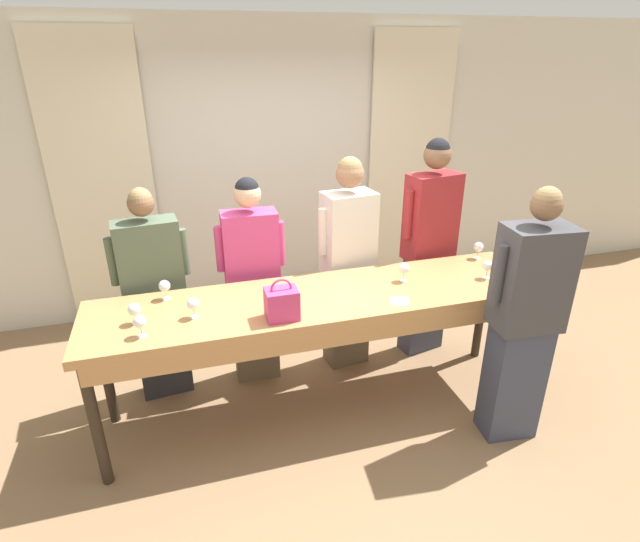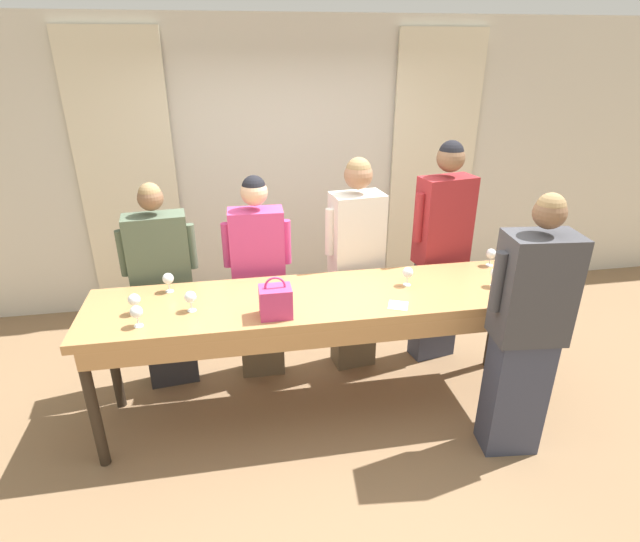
% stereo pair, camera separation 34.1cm
% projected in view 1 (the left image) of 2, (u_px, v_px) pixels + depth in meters
% --- Properties ---
extents(ground_plane, '(18.00, 18.00, 0.00)m').
position_uv_depth(ground_plane, '(323.00, 407.00, 3.81)').
color(ground_plane, '#846647').
extents(wall_back, '(12.00, 0.06, 2.80)m').
position_uv_depth(wall_back, '(266.00, 170.00, 4.96)').
color(wall_back, beige).
rests_on(wall_back, ground_plane).
extents(curtain_panel_left, '(0.89, 0.03, 2.69)m').
position_uv_depth(curtain_panel_left, '(103.00, 188.00, 4.53)').
color(curtain_panel_left, beige).
rests_on(curtain_panel_left, ground_plane).
extents(curtain_panel_right, '(0.89, 0.03, 2.69)m').
position_uv_depth(curtain_panel_right, '(408.00, 167.00, 5.31)').
color(curtain_panel_right, beige).
rests_on(curtain_panel_right, ground_plane).
extents(tasting_bar, '(3.16, 0.74, 0.96)m').
position_uv_depth(tasting_bar, '(324.00, 308.00, 3.43)').
color(tasting_bar, '#B27F4C').
rests_on(tasting_bar, ground_plane).
extents(wine_bottle, '(0.08, 0.08, 0.32)m').
position_uv_depth(wine_bottle, '(532.00, 269.00, 3.53)').
color(wine_bottle, black).
rests_on(wine_bottle, tasting_bar).
extents(handbag, '(0.20, 0.16, 0.27)m').
position_uv_depth(handbag, '(282.00, 303.00, 3.09)').
color(handbag, '#C63870').
rests_on(handbag, tasting_bar).
extents(wine_glass_front_left, '(0.08, 0.08, 0.14)m').
position_uv_depth(wine_glass_front_left, '(404.00, 269.00, 3.58)').
color(wine_glass_front_left, white).
rests_on(wine_glass_front_left, tasting_bar).
extents(wine_glass_front_mid, '(0.08, 0.08, 0.14)m').
position_uv_depth(wine_glass_front_mid, '(193.00, 304.00, 3.09)').
color(wine_glass_front_mid, white).
rests_on(wine_glass_front_mid, tasting_bar).
extents(wine_glass_front_right, '(0.08, 0.08, 0.14)m').
position_uv_depth(wine_glass_front_right, '(140.00, 322.00, 2.89)').
color(wine_glass_front_right, white).
rests_on(wine_glass_front_right, tasting_bar).
extents(wine_glass_center_left, '(0.08, 0.08, 0.14)m').
position_uv_depth(wine_glass_center_left, '(522.00, 274.00, 3.50)').
color(wine_glass_center_left, white).
rests_on(wine_glass_center_left, tasting_bar).
extents(wine_glass_center_mid, '(0.08, 0.08, 0.14)m').
position_uv_depth(wine_glass_center_mid, '(134.00, 310.00, 3.03)').
color(wine_glass_center_mid, white).
rests_on(wine_glass_center_mid, tasting_bar).
extents(wine_glass_center_right, '(0.08, 0.08, 0.14)m').
position_uv_depth(wine_glass_center_right, '(478.00, 247.00, 3.97)').
color(wine_glass_center_right, white).
rests_on(wine_glass_center_right, tasting_bar).
extents(wine_glass_back_left, '(0.08, 0.08, 0.14)m').
position_uv_depth(wine_glass_back_left, '(510.00, 262.00, 3.70)').
color(wine_glass_back_left, white).
rests_on(wine_glass_back_left, tasting_bar).
extents(wine_glass_back_mid, '(0.08, 0.08, 0.14)m').
position_uv_depth(wine_glass_back_mid, '(488.00, 266.00, 3.63)').
color(wine_glass_back_mid, white).
rests_on(wine_glass_back_mid, tasting_bar).
extents(wine_glass_back_right, '(0.08, 0.08, 0.14)m').
position_uv_depth(wine_glass_back_right, '(164.00, 286.00, 3.32)').
color(wine_glass_back_right, white).
rests_on(wine_glass_back_right, tasting_bar).
extents(napkin, '(0.16, 0.16, 0.00)m').
position_uv_depth(napkin, '(400.00, 301.00, 3.33)').
color(napkin, white).
rests_on(napkin, tasting_bar).
extents(guest_olive_jacket, '(0.56, 0.27, 1.65)m').
position_uv_depth(guest_olive_jacket, '(155.00, 296.00, 3.67)').
color(guest_olive_jacket, '#28282D').
rests_on(guest_olive_jacket, ground_plane).
extents(guest_pink_top, '(0.52, 0.23, 1.67)m').
position_uv_depth(guest_pink_top, '(253.00, 281.00, 3.84)').
color(guest_pink_top, brown).
rests_on(guest_pink_top, ground_plane).
extents(guest_cream_sweater, '(0.51, 0.30, 1.78)m').
position_uv_depth(guest_cream_sweater, '(348.00, 264.00, 4.02)').
color(guest_cream_sweater, brown).
rests_on(guest_cream_sweater, ground_plane).
extents(guest_striped_shirt, '(0.55, 0.30, 1.88)m').
position_uv_depth(guest_striped_shirt, '(429.00, 247.00, 4.18)').
color(guest_striped_shirt, '#383D51').
rests_on(guest_striped_shirt, ground_plane).
extents(host_pouring, '(0.54, 0.32, 1.78)m').
position_uv_depth(host_pouring, '(524.00, 321.00, 3.22)').
color(host_pouring, '#383D51').
rests_on(host_pouring, ground_plane).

